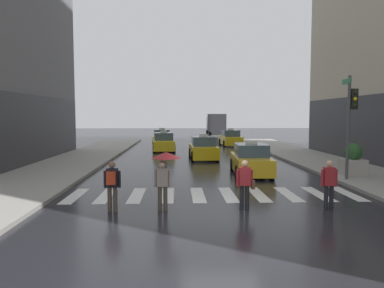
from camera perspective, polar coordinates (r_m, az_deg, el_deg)
ground_plane at (r=11.75m, az=4.73°, el=-10.97°), size 160.00×160.00×0.00m
crosswalk_markings at (r=14.64m, az=3.30°, el=-7.85°), size 11.30×2.80×0.01m
traffic_light_pole at (r=18.52m, az=23.42°, el=4.50°), size 0.44×0.84×4.80m
taxi_lead at (r=19.82m, az=9.13°, el=-2.56°), size 2.12×4.63×1.80m
taxi_second at (r=26.45m, az=1.77°, el=-0.76°), size 2.02×4.58×1.80m
taxi_third at (r=32.61m, az=-4.41°, el=0.21°), size 2.12×4.63×1.80m
taxi_fourth at (r=38.45m, az=5.98°, el=0.84°), size 2.08×4.61×1.80m
taxi_fifth at (r=39.63m, az=-4.69°, el=0.95°), size 2.05×4.60×1.80m
box_truck at (r=53.46m, az=3.71°, el=3.06°), size 2.29×7.54×3.35m
pedestrian_with_umbrella at (r=11.97m, az=-4.24°, el=-3.27°), size 0.96×0.96×1.94m
pedestrian_with_backpack at (r=12.14m, az=-12.31°, el=-5.85°), size 0.55×0.43×1.65m
pedestrian_with_handbag at (r=12.29m, az=8.23°, el=-5.85°), size 0.61×0.24×1.65m
pedestrian_plain_coat at (r=12.97m, az=20.51°, el=-5.52°), size 0.55×0.24×1.65m
planter_near_corner at (r=20.04m, az=23.65°, el=-2.37°), size 1.10×1.10×1.60m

